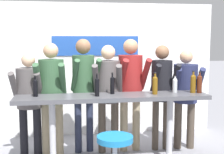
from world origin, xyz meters
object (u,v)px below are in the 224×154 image
object	(u,v)px
wine_bottle_5	(155,84)
person_center_left	(84,82)
person_left	(52,87)
wine_bottle_2	(199,83)
wine_bottle_6	(112,84)
person_center_right	(131,82)
person_right	(162,85)
wine_bottle_0	(175,84)
wine_bottle_4	(97,86)
person_far_right	(185,89)
tasting_table	(113,106)
bar_stool	(115,153)
person_far_left	(29,94)
wine_bottle_1	(193,83)
person_center	(108,87)

from	to	relation	value
wine_bottle_5	person_center_left	bearing A→B (deg)	149.80
person_left	person_center_left	world-z (taller)	person_center_left
wine_bottle_2	wine_bottle_6	xyz separation A→B (m)	(-1.28, 0.11, -0.01)
person_center_right	person_right	size ratio (longest dim) A/B	1.06
wine_bottle_0	wine_bottle_4	world-z (taller)	wine_bottle_4
person_left	person_right	world-z (taller)	person_left
wine_bottle_6	person_far_right	bearing A→B (deg)	16.05
tasting_table	bar_stool	size ratio (longest dim) A/B	4.28
person_far_left	wine_bottle_1	distance (m)	2.47
person_center	person_far_right	bearing A→B (deg)	12.21
person_left	wine_bottle_0	size ratio (longest dim) A/B	6.83
bar_stool	wine_bottle_0	world-z (taller)	wine_bottle_0
person_far_left	person_center	distance (m)	1.21
tasting_table	bar_stool	world-z (taller)	tasting_table
wine_bottle_6	wine_bottle_0	bearing A→B (deg)	-1.27
tasting_table	person_far_right	world-z (taller)	person_far_right
person_center_right	wine_bottle_5	bearing A→B (deg)	-71.49
wine_bottle_2	wine_bottle_4	distance (m)	1.52
wine_bottle_1	wine_bottle_2	xyz separation A→B (m)	(0.09, -0.03, -0.00)
tasting_table	person_right	distance (m)	1.01
person_far_left	wine_bottle_6	world-z (taller)	person_far_left
person_center_left	person_center_right	bearing A→B (deg)	-13.44
wine_bottle_6	person_far_left	bearing A→B (deg)	162.20
person_far_right	tasting_table	bearing A→B (deg)	-152.41
person_center	wine_bottle_2	world-z (taller)	person_center
wine_bottle_1	wine_bottle_5	size ratio (longest dim) A/B	1.03
person_center_left	person_far_right	bearing A→B (deg)	-12.44
person_left	wine_bottle_4	bearing A→B (deg)	-34.10
person_right	tasting_table	bearing A→B (deg)	-153.34
person_left	wine_bottle_1	size ratio (longest dim) A/B	5.33
person_center	wine_bottle_5	xyz separation A→B (m)	(0.61, -0.48, 0.10)
person_right	person_far_left	bearing A→B (deg)	177.58
wine_bottle_0	person_center	bearing A→B (deg)	158.41
person_far_right	wine_bottle_6	bearing A→B (deg)	-156.54
tasting_table	person_center_right	bearing A→B (deg)	53.96
wine_bottle_1	tasting_table	bearing A→B (deg)	-179.15
wine_bottle_1	wine_bottle_5	bearing A→B (deg)	-176.18
wine_bottle_2	person_far_left	bearing A→B (deg)	168.61
person_left	person_far_right	size ratio (longest dim) A/B	1.07
person_right	wine_bottle_5	distance (m)	0.57
wine_bottle_5	wine_bottle_0	bearing A→B (deg)	17.37
tasting_table	wine_bottle_5	world-z (taller)	wine_bottle_5
person_center_right	tasting_table	bearing A→B (deg)	-132.67
wine_bottle_0	wine_bottle_1	xyz separation A→B (m)	(0.26, -0.07, 0.03)
person_center_left	wine_bottle_2	size ratio (longest dim) A/B	5.64
wine_bottle_1	wine_bottle_6	xyz separation A→B (m)	(-1.20, 0.09, -0.01)
person_center	person_center_right	world-z (taller)	person_center_right
person_far_left	person_left	bearing A→B (deg)	0.61
person_far_left	person_far_right	size ratio (longest dim) A/B	0.98
wine_bottle_0	wine_bottle_1	size ratio (longest dim) A/B	0.78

